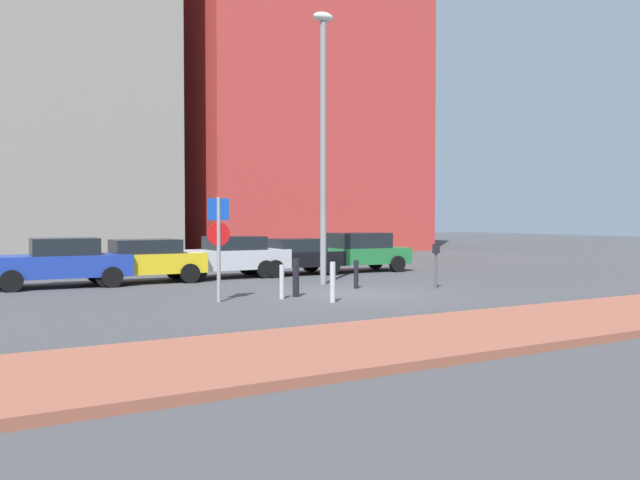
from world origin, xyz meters
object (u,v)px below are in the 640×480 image
(parked_car_blue, at_px, (61,262))
(traffic_bollard_far, at_px, (333,282))
(parked_car_yellow, at_px, (143,260))
(traffic_bollard_mid, at_px, (282,282))
(parked_car_green, at_px, (355,252))
(parking_meter, at_px, (436,260))
(street_lamp, at_px, (323,129))
(traffic_bollard_near, at_px, (296,278))
(parked_car_black, at_px, (291,256))
(parked_car_silver, at_px, (229,256))
(parking_sign_post, at_px, (219,236))
(traffic_bollard_edge, at_px, (356,274))

(parked_car_blue, distance_m, traffic_bollard_far, 9.14)
(parked_car_yellow, xyz_separation_m, traffic_bollard_mid, (1.99, -6.15, -0.31))
(parked_car_green, relative_size, traffic_bollard_mid, 5.05)
(parking_meter, xyz_separation_m, street_lamp, (-2.24, 2.91, 4.12))
(parked_car_green, relative_size, street_lamp, 0.52)
(traffic_bollard_near, xyz_separation_m, traffic_bollard_mid, (-0.54, -0.22, -0.06))
(parked_car_blue, bearing_deg, parked_car_black, 2.02)
(traffic_bollard_near, bearing_deg, parked_car_silver, 84.40)
(parked_car_green, bearing_deg, parked_car_silver, 178.87)
(parked_car_yellow, distance_m, traffic_bollard_far, 7.97)
(parking_meter, relative_size, traffic_bollard_mid, 1.50)
(parking_sign_post, bearing_deg, parked_car_green, 36.97)
(parking_meter, bearing_deg, parked_car_blue, 147.35)
(traffic_bollard_far, bearing_deg, parking_sign_post, 147.85)
(traffic_bollard_near, distance_m, traffic_bollard_edge, 2.74)
(parked_car_blue, xyz_separation_m, street_lamp, (7.46, -3.31, 4.22))
(parking_meter, distance_m, traffic_bollard_mid, 5.18)
(traffic_bollard_near, relative_size, traffic_bollard_mid, 1.14)
(parked_car_yellow, height_order, traffic_bollard_far, parked_car_yellow)
(parking_meter, relative_size, traffic_bollard_far, 1.31)
(parked_car_blue, xyz_separation_m, parked_car_yellow, (2.55, 0.03, -0.02))
(parked_car_blue, bearing_deg, traffic_bollard_mid, -53.44)
(parked_car_green, xyz_separation_m, parking_meter, (-1.32, -6.45, 0.08))
(traffic_bollard_far, bearing_deg, traffic_bollard_mid, 120.38)
(parked_car_blue, distance_m, traffic_bollard_edge, 9.12)
(parking_sign_post, distance_m, traffic_bollard_near, 2.49)
(parked_car_green, distance_m, parking_sign_post, 10.24)
(parked_car_blue, xyz_separation_m, parked_car_silver, (5.69, 0.34, -0.02))
(parked_car_green, distance_m, traffic_bollard_mid, 9.08)
(parked_car_silver, height_order, street_lamp, street_lamp)
(parked_car_silver, bearing_deg, traffic_bollard_near, -95.60)
(parked_car_green, xyz_separation_m, traffic_bollard_edge, (-3.37, -5.19, -0.36))
(parked_car_silver, distance_m, traffic_bollard_mid, 6.57)
(parked_car_blue, height_order, parked_car_black, parked_car_blue)
(parked_car_green, distance_m, traffic_bollard_near, 8.54)
(parking_meter, bearing_deg, parked_car_yellow, 138.86)
(parked_car_blue, height_order, parking_sign_post, parking_sign_post)
(parking_sign_post, bearing_deg, parked_car_yellow, 93.08)
(traffic_bollard_edge, bearing_deg, parking_sign_post, -168.83)
(street_lamp, relative_size, traffic_bollard_near, 8.43)
(parking_sign_post, relative_size, traffic_bollard_mid, 2.94)
(parked_car_green, distance_m, parking_meter, 6.58)
(parked_car_green, relative_size, parking_sign_post, 1.72)
(street_lamp, height_order, traffic_bollard_mid, street_lamp)
(parked_car_black, relative_size, traffic_bollard_far, 3.90)
(parked_car_yellow, distance_m, traffic_bollard_near, 6.46)
(parked_car_yellow, bearing_deg, traffic_bollard_far, -69.70)
(parked_car_yellow, relative_size, parked_car_silver, 0.93)
(parked_car_silver, distance_m, parking_meter, 7.68)
(parked_car_yellow, height_order, traffic_bollard_near, parked_car_yellow)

